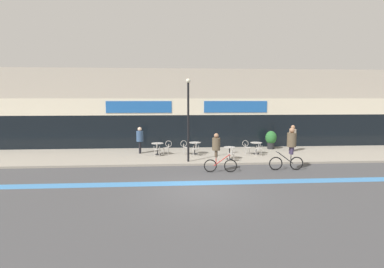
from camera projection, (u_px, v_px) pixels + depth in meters
The scene contains 21 objects.
ground_plane at pixel (202, 190), 12.22m from camera, with size 120.00×120.00×0.00m, color #424244.
sidewalk_slab at pixel (190, 155), 19.39m from camera, with size 40.00×5.50×0.12m, color gray.
storefront_facade at pixel (186, 109), 23.73m from camera, with size 40.00×4.06×5.88m.
bike_lane_stripe at pixel (200, 183), 13.28m from camera, with size 36.00×0.70×0.01m, color #3D7AB7.
bistro_table_0 at pixel (157, 146), 19.30m from camera, with size 0.78×0.78×0.75m.
bistro_table_1 at pixel (195, 146), 19.47m from camera, with size 0.80×0.80×0.77m.
bistro_table_2 at pixel (229, 151), 17.80m from camera, with size 0.69×0.69×0.74m.
bistro_table_3 at pixel (256, 146), 19.50m from camera, with size 0.75×0.75×0.76m.
cafe_chair_0_near at pixel (157, 148), 18.68m from camera, with size 0.43×0.59×0.90m.
cafe_chair_0_side at pixel (167, 147), 19.34m from camera, with size 0.59×0.43×0.90m.
cafe_chair_1_near at pixel (196, 148), 18.85m from camera, with size 0.45×0.60×0.90m.
cafe_chair_1_side at pixel (185, 146), 19.42m from camera, with size 0.58×0.42×0.90m.
cafe_chair_2_near at pixel (231, 153), 17.18m from camera, with size 0.43×0.59×0.90m.
cafe_chair_3_near at pixel (259, 148), 18.89m from camera, with size 0.41×0.58×0.90m.
cafe_chair_3_side at pixel (247, 146), 19.47m from camera, with size 0.59×0.44×0.90m.
planter_pot at pixel (271, 139), 21.46m from camera, with size 0.79×0.79×1.30m.
lamp_post at pixel (188, 114), 16.91m from camera, with size 0.26×0.26×4.72m.
cyclist_0 at pixel (217, 150), 15.10m from camera, with size 1.69×0.52×1.99m.
cyclist_1 at pixel (290, 145), 15.52m from camera, with size 1.81×0.51×2.23m.
pedestrian_near_end at pixel (140, 138), 19.70m from camera, with size 0.48×0.48×1.73m.
pedestrian_far_end at pixel (293, 136), 20.42m from camera, with size 0.57×0.57×1.80m.
Camera 1 is at (-1.27, -11.80, 3.74)m, focal length 28.00 mm.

